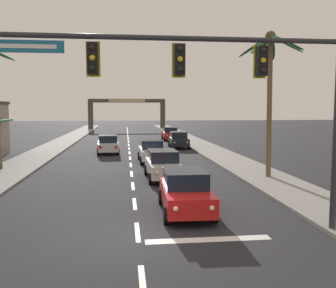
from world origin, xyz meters
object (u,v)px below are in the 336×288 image
traffic_signal_mast (233,78)px  palm_right_second (270,69)px  town_gateway_arch (127,109)px  sedan_parked_mid_kerb (179,140)px  sedan_oncoming_far (108,144)px  sedan_parked_nearest_kerb (170,134)px  sedan_lead_at_stop_bar (185,191)px  sedan_fifth_in_queue (151,151)px  sedan_third_in_queue (163,164)px

traffic_signal_mast → palm_right_second: 10.61m
town_gateway_arch → sedan_parked_mid_kerb: bearing=-81.6°
sedan_oncoming_far → palm_right_second: palm_right_second is taller
sedan_parked_nearest_kerb → town_gateway_arch: size_ratio=0.30×
traffic_signal_mast → palm_right_second: palm_right_second is taller
sedan_oncoming_far → sedan_parked_mid_kerb: size_ratio=1.01×
traffic_signal_mast → palm_right_second: bearing=62.0°
sedan_oncoming_far → sedan_parked_mid_kerb: (7.07, 3.86, 0.00)m
sedan_lead_at_stop_bar → sedan_parked_nearest_kerb: (3.38, 32.84, 0.00)m
sedan_lead_at_stop_bar → town_gateway_arch: 58.14m
sedan_fifth_in_queue → palm_right_second: bearing=-50.4°
sedan_parked_mid_kerb → town_gateway_arch: bearing=98.4°
traffic_signal_mast → sedan_fifth_in_queue: traffic_signal_mast is taller
traffic_signal_mast → sedan_parked_mid_kerb: traffic_signal_mast is taller
traffic_signal_mast → sedan_oncoming_far: (-4.92, 22.64, -4.20)m
sedan_fifth_in_queue → town_gateway_arch: town_gateway_arch is taller
traffic_signal_mast → sedan_fifth_in_queue: 17.48m
traffic_signal_mast → sedan_fifth_in_queue: bearing=94.6°
sedan_lead_at_stop_bar → sedan_fifth_in_queue: 14.01m
town_gateway_arch → palm_right_second: bearing=-81.3°
traffic_signal_mast → sedan_parked_nearest_kerb: traffic_signal_mast is taller
sedan_lead_at_stop_bar → town_gateway_arch: bearing=91.9°
sedan_oncoming_far → sedan_parked_mid_kerb: bearing=28.6°
palm_right_second → sedan_oncoming_far: bearing=126.5°
sedan_parked_nearest_kerb → palm_right_second: (2.57, -26.45, 5.47)m
sedan_parked_nearest_kerb → sedan_fifth_in_queue: bearing=-101.2°
traffic_signal_mast → sedan_parked_nearest_kerb: (2.38, 35.75, -4.20)m
sedan_fifth_in_queue → sedan_parked_mid_kerb: size_ratio=1.00×
traffic_signal_mast → sedan_oncoming_far: bearing=102.3°
sedan_fifth_in_queue → sedan_oncoming_far: bearing=121.9°
sedan_third_in_queue → traffic_signal_mast: bearing=-83.3°
sedan_third_in_queue → sedan_fifth_in_queue: same height
sedan_oncoming_far → sedan_lead_at_stop_bar: bearing=-78.8°
town_gateway_arch → sedan_lead_at_stop_bar: bearing=-88.1°
traffic_signal_mast → sedan_lead_at_stop_bar: 5.21m
sedan_third_in_queue → sedan_oncoming_far: same height
sedan_oncoming_far → traffic_signal_mast: bearing=-77.7°
traffic_signal_mast → sedan_lead_at_stop_bar: (-1.00, 2.91, -4.20)m
traffic_signal_mast → town_gateway_arch: 61.02m
sedan_parked_nearest_kerb → sedan_parked_mid_kerb: size_ratio=0.99×
sedan_fifth_in_queue → town_gateway_arch: size_ratio=0.30×
sedan_fifth_in_queue → palm_right_second: (6.30, -7.62, 5.47)m
sedan_parked_mid_kerb → palm_right_second: 18.27m
traffic_signal_mast → sedan_parked_nearest_kerb: bearing=86.2°
sedan_fifth_in_queue → palm_right_second: size_ratio=0.53×
sedan_parked_mid_kerb → town_gateway_arch: town_gateway_arch is taller
sedan_third_in_queue → palm_right_second: (6.12, -0.62, 5.47)m
sedan_third_in_queue → palm_right_second: palm_right_second is taller
town_gateway_arch → sedan_third_in_queue: bearing=-88.0°
sedan_lead_at_stop_bar → palm_right_second: (5.95, 6.38, 5.47)m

